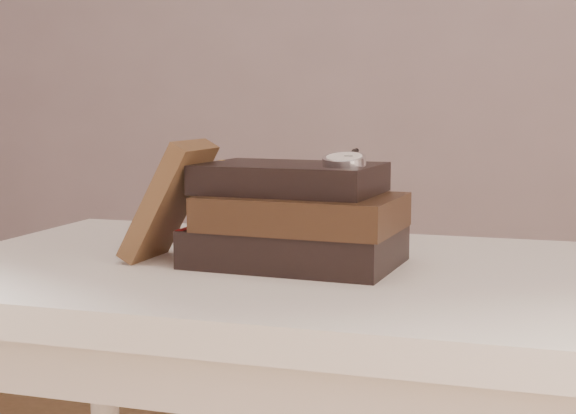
% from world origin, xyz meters
% --- Properties ---
extents(table, '(1.00, 0.60, 0.75)m').
position_xyz_m(table, '(0.00, 0.35, 0.66)').
color(table, silver).
rests_on(table, ground).
extents(book_stack, '(0.28, 0.20, 0.13)m').
position_xyz_m(book_stack, '(-0.02, 0.35, 0.81)').
color(book_stack, black).
rests_on(book_stack, table).
extents(journal, '(0.11, 0.11, 0.16)m').
position_xyz_m(journal, '(-0.19, 0.33, 0.83)').
color(journal, '#3E2818').
rests_on(journal, table).
extents(pocket_watch, '(0.06, 0.16, 0.02)m').
position_xyz_m(pocket_watch, '(0.05, 0.34, 0.89)').
color(pocket_watch, silver).
rests_on(pocket_watch, book_stack).
extents(eyeglasses, '(0.12, 0.13, 0.05)m').
position_xyz_m(eyeglasses, '(-0.11, 0.45, 0.82)').
color(eyeglasses, silver).
rests_on(eyeglasses, book_stack).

